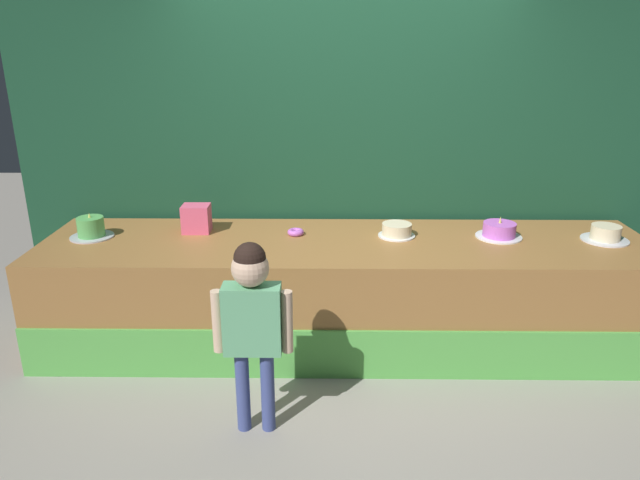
{
  "coord_description": "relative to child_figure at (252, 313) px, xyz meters",
  "views": [
    {
      "loc": [
        -0.13,
        -3.29,
        2.09
      ],
      "look_at": [
        -0.18,
        0.31,
        0.84
      ],
      "focal_mm": 32.75,
      "sensor_mm": 36.0,
      "label": 1
    }
  ],
  "objects": [
    {
      "name": "cake_center_left",
      "position": [
        0.88,
        1.15,
        0.08
      ],
      "size": [
        0.26,
        0.26,
        0.09
      ],
      "color": "white",
      "rests_on": "stage_platform"
    },
    {
      "name": "cake_far_left",
      "position": [
        -1.26,
        1.1,
        0.11
      ],
      "size": [
        0.3,
        0.3,
        0.18
      ],
      "color": "silver",
      "rests_on": "stage_platform"
    },
    {
      "name": "cake_far_right",
      "position": [
        2.32,
        1.08,
        0.09
      ],
      "size": [
        0.32,
        0.32,
        0.11
      ],
      "color": "silver",
      "rests_on": "stage_platform"
    },
    {
      "name": "child_figure",
      "position": [
        0.0,
        0.0,
        0.0
      ],
      "size": [
        0.43,
        0.2,
        1.11
      ],
      "color": "#3F4C8C",
      "rests_on": "ground_plane"
    },
    {
      "name": "donut",
      "position": [
        0.17,
        1.17,
        0.06
      ],
      "size": [
        0.12,
        0.12,
        0.04
      ],
      "primitive_type": "torus",
      "color": "#CC66D8",
      "rests_on": "stage_platform"
    },
    {
      "name": "ground_plane",
      "position": [
        0.53,
        0.53,
        -0.72
      ],
      "size": [
        12.0,
        12.0,
        0.0
      ],
      "primitive_type": "plane",
      "color": "gray"
    },
    {
      "name": "stage_platform",
      "position": [
        0.53,
        1.04,
        -0.34
      ],
      "size": [
        4.21,
        1.05,
        0.76
      ],
      "color": "#9E6B38",
      "rests_on": "ground_plane"
    },
    {
      "name": "curtain_backdrop",
      "position": [
        0.53,
        1.66,
        0.82
      ],
      "size": [
        4.98,
        0.08,
        3.07
      ],
      "primitive_type": "cube",
      "color": "#19472D",
      "rests_on": "ground_plane"
    },
    {
      "name": "pink_box",
      "position": [
        -0.55,
        1.23,
        0.14
      ],
      "size": [
        0.2,
        0.16,
        0.2
      ],
      "primitive_type": "cube",
      "rotation": [
        0.0,
        0.0,
        0.01
      ],
      "color": "#EF597F",
      "rests_on": "stage_platform"
    },
    {
      "name": "cake_center_right",
      "position": [
        1.6,
        1.14,
        0.09
      ],
      "size": [
        0.32,
        0.32,
        0.15
      ],
      "color": "white",
      "rests_on": "stage_platform"
    }
  ]
}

